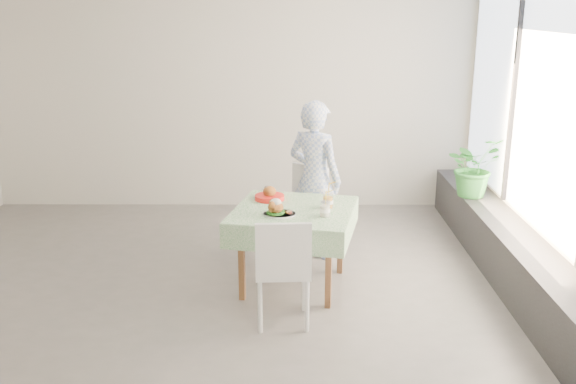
{
  "coord_description": "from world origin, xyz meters",
  "views": [
    {
      "loc": [
        0.75,
        -5.45,
        2.49
      ],
      "look_at": [
        0.73,
        0.05,
        0.88
      ],
      "focal_mm": 40.0,
      "sensor_mm": 36.0,
      "label": 1
    }
  ],
  "objects_px": {
    "chair_near": "(283,290)",
    "juice_cup_orange": "(328,201)",
    "cafe_table": "(293,238)",
    "potted_plant": "(474,166)",
    "main_dish": "(278,210)",
    "chair_far": "(300,229)",
    "diner": "(315,179)"
  },
  "relations": [
    {
      "from": "chair_far",
      "to": "potted_plant",
      "type": "bearing_deg",
      "value": 13.97
    },
    {
      "from": "chair_near",
      "to": "juice_cup_orange",
      "type": "xyz_separation_m",
      "value": [
        0.4,
        0.74,
        0.53
      ]
    },
    {
      "from": "cafe_table",
      "to": "main_dish",
      "type": "relative_size",
      "value": 4.24
    },
    {
      "from": "diner",
      "to": "chair_near",
      "type": "bearing_deg",
      "value": 111.77
    },
    {
      "from": "chair_far",
      "to": "main_dish",
      "type": "xyz_separation_m",
      "value": [
        -0.21,
        -0.95,
        0.51
      ]
    },
    {
      "from": "chair_near",
      "to": "juice_cup_orange",
      "type": "bearing_deg",
      "value": 61.89
    },
    {
      "from": "diner",
      "to": "main_dish",
      "type": "height_order",
      "value": "diner"
    },
    {
      "from": "potted_plant",
      "to": "cafe_table",
      "type": "bearing_deg",
      "value": -147.46
    },
    {
      "from": "potted_plant",
      "to": "juice_cup_orange",
      "type": "bearing_deg",
      "value": -143.45
    },
    {
      "from": "main_dish",
      "to": "chair_near",
      "type": "bearing_deg",
      "value": -84.57
    },
    {
      "from": "chair_near",
      "to": "diner",
      "type": "relative_size",
      "value": 0.57
    },
    {
      "from": "cafe_table",
      "to": "potted_plant",
      "type": "xyz_separation_m",
      "value": [
        1.94,
        1.24,
        0.37
      ]
    },
    {
      "from": "chair_far",
      "to": "juice_cup_orange",
      "type": "bearing_deg",
      "value": -72.05
    },
    {
      "from": "diner",
      "to": "potted_plant",
      "type": "height_order",
      "value": "diner"
    },
    {
      "from": "chair_far",
      "to": "potted_plant",
      "type": "height_order",
      "value": "potted_plant"
    },
    {
      "from": "chair_near",
      "to": "potted_plant",
      "type": "distance_m",
      "value": 2.87
    },
    {
      "from": "chair_near",
      "to": "juice_cup_orange",
      "type": "relative_size",
      "value": 3.23
    },
    {
      "from": "cafe_table",
      "to": "chair_far",
      "type": "xyz_separation_m",
      "value": [
        0.07,
        0.77,
        -0.18
      ]
    },
    {
      "from": "chair_far",
      "to": "main_dish",
      "type": "height_order",
      "value": "chair_far"
    },
    {
      "from": "cafe_table",
      "to": "chair_far",
      "type": "distance_m",
      "value": 0.8
    },
    {
      "from": "diner",
      "to": "juice_cup_orange",
      "type": "relative_size",
      "value": 5.7
    },
    {
      "from": "cafe_table",
      "to": "main_dish",
      "type": "bearing_deg",
      "value": -128.37
    },
    {
      "from": "chair_near",
      "to": "cafe_table",
      "type": "bearing_deg",
      "value": 82.93
    },
    {
      "from": "chair_far",
      "to": "chair_near",
      "type": "height_order",
      "value": "chair_far"
    },
    {
      "from": "juice_cup_orange",
      "to": "potted_plant",
      "type": "xyz_separation_m",
      "value": [
        1.63,
        1.21,
        0.02
      ]
    },
    {
      "from": "chair_far",
      "to": "juice_cup_orange",
      "type": "height_order",
      "value": "juice_cup_orange"
    },
    {
      "from": "cafe_table",
      "to": "chair_near",
      "type": "bearing_deg",
      "value": -97.07
    },
    {
      "from": "cafe_table",
      "to": "chair_near",
      "type": "height_order",
      "value": "chair_near"
    },
    {
      "from": "juice_cup_orange",
      "to": "potted_plant",
      "type": "bearing_deg",
      "value": 36.55
    },
    {
      "from": "chair_near",
      "to": "main_dish",
      "type": "relative_size",
      "value": 3.14
    },
    {
      "from": "cafe_table",
      "to": "chair_near",
      "type": "xyz_separation_m",
      "value": [
        -0.09,
        -0.71,
        -0.18
      ]
    },
    {
      "from": "main_dish",
      "to": "juice_cup_orange",
      "type": "distance_m",
      "value": 0.49
    }
  ]
}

